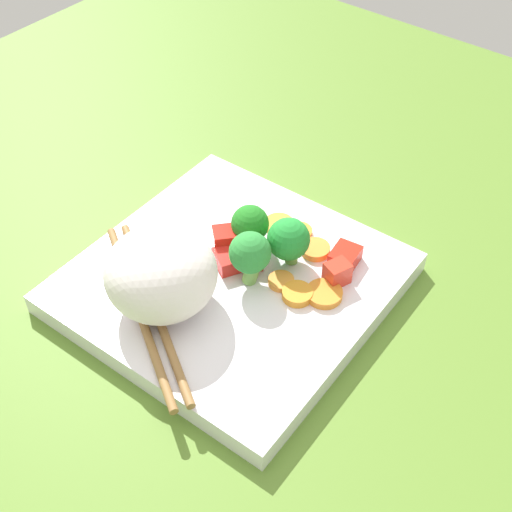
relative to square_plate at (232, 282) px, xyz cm
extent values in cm
cube|color=#59812B|center=(0.00, 0.00, -2.00)|extent=(110.00, 110.00, 2.00)
cube|color=white|center=(0.00, 0.00, 0.00)|extent=(25.93, 25.93, 2.00)
ellipsoid|color=white|center=(-6.05, 2.32, 4.59)|extent=(10.70, 10.81, 7.19)
cylinder|color=#62A847|center=(4.62, -3.11, 1.80)|extent=(1.60, 1.50, 1.72)
sphere|color=green|center=(4.35, -2.88, 3.76)|extent=(3.79, 3.79, 3.79)
cylinder|color=#7FB453|center=(3.70, 0.96, 1.83)|extent=(1.42, 1.22, 1.81)
sphere|color=#217B21|center=(3.94, 1.06, 3.63)|extent=(3.42, 3.42, 3.42)
cylinder|color=#72AF4E|center=(0.50, -1.82, 2.02)|extent=(2.04, 2.10, 2.26)
sphere|color=green|center=(0.52, -1.67, 4.32)|extent=(3.62, 3.62, 3.62)
cylinder|color=orange|center=(8.02, -1.53, 1.22)|extent=(3.31, 3.31, 0.44)
cylinder|color=orange|center=(1.43, -6.05, 1.36)|extent=(3.69, 3.69, 0.73)
cylinder|color=orange|center=(6.88, -4.13, 1.32)|extent=(3.36, 3.36, 0.65)
cylinder|color=orange|center=(2.89, -7.80, 1.33)|extent=(4.32, 4.32, 0.65)
cylinder|color=orange|center=(1.86, -4.01, 1.27)|extent=(2.47, 2.47, 0.53)
cylinder|color=orange|center=(7.61, 0.51, 1.26)|extent=(3.39, 3.39, 0.52)
cube|color=red|center=(7.37, -6.94, 1.72)|extent=(3.02, 2.64, 1.45)
cube|color=red|center=(5.00, -7.66, 2.04)|extent=(2.50, 2.27, 2.08)
cube|color=red|center=(0.59, 0.99, 1.73)|extent=(2.94, 3.20, 1.47)
cube|color=red|center=(2.19, 2.30, 2.17)|extent=(3.21, 3.18, 2.35)
cube|color=red|center=(2.24, -0.57, 1.60)|extent=(2.78, 2.75, 1.21)
cylinder|color=olive|center=(-8.20, 3.16, 1.36)|extent=(11.30, 18.27, 0.72)
cylinder|color=olive|center=(-7.08, 2.50, 1.36)|extent=(11.30, 18.27, 0.72)
camera|label=1|loc=(-31.97, -27.90, 45.22)|focal=49.05mm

